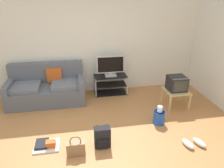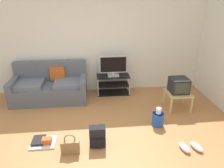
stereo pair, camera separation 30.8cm
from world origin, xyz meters
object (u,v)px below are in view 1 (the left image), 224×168
at_px(flat_tv, 110,66).
at_px(sneakers_pair, 194,143).
at_px(tv_stand, 110,84).
at_px(backpack, 102,137).
at_px(cleaning_bucket, 159,116).
at_px(handbag, 76,148).
at_px(crt_tv, 177,83).
at_px(side_table, 176,93).
at_px(couch, 47,88).
at_px(floor_tray, 46,145).

distance_m(flat_tv, sneakers_pair, 2.70).
bearing_deg(tv_stand, sneakers_pair, -65.39).
bearing_deg(tv_stand, flat_tv, -90.00).
distance_m(backpack, cleaning_bucket, 1.34).
bearing_deg(handbag, backpack, 16.74).
bearing_deg(crt_tv, sneakers_pair, -101.83).
bearing_deg(handbag, tv_stand, 67.00).
distance_m(side_table, crt_tv, 0.23).
xyz_separation_m(couch, side_table, (3.00, -0.82, 0.03)).
distance_m(crt_tv, sneakers_pair, 1.54).
relative_size(handbag, sneakers_pair, 0.90).
bearing_deg(side_table, handbag, -151.52).
height_order(cleaning_bucket, floor_tray, cleaning_bucket).
relative_size(couch, side_table, 3.40).
bearing_deg(side_table, cleaning_bucket, -135.63).
bearing_deg(backpack, cleaning_bucket, 16.57).
xyz_separation_m(crt_tv, sneakers_pair, (-0.30, -1.42, -0.54)).
distance_m(couch, flat_tv, 1.67).
bearing_deg(sneakers_pair, backpack, 170.49).
relative_size(tv_stand, backpack, 2.27).
xyz_separation_m(couch, flat_tv, (1.61, 0.14, 0.44)).
relative_size(crt_tv, cleaning_bucket, 0.99).
bearing_deg(crt_tv, floor_tray, -160.57).
xyz_separation_m(side_table, floor_tray, (-2.86, -0.99, -0.32)).
relative_size(tv_stand, sneakers_pair, 2.12).
height_order(flat_tv, handbag, flat_tv).
relative_size(couch, sneakers_pair, 4.49).
height_order(side_table, floor_tray, side_table).
bearing_deg(backpack, floor_tray, 166.24).
relative_size(flat_tv, backpack, 1.90).
xyz_separation_m(backpack, cleaning_bucket, (1.24, 0.50, -0.02)).
xyz_separation_m(couch, floor_tray, (0.14, -1.81, -0.29)).
height_order(crt_tv, backpack, crt_tv).
bearing_deg(handbag, sneakers_pair, -3.56).
distance_m(tv_stand, cleaning_bucket, 1.78).
height_order(side_table, crt_tv, crt_tv).
height_order(couch, flat_tv, flat_tv).
bearing_deg(crt_tv, tv_stand, 145.13).
bearing_deg(cleaning_bucket, floor_tray, -170.78).
bearing_deg(sneakers_pair, couch, 140.60).
height_order(couch, tv_stand, couch).
bearing_deg(couch, sneakers_pair, -39.40).
bearing_deg(crt_tv, cleaning_bucket, -134.91).
height_order(tv_stand, backpack, tv_stand).
bearing_deg(tv_stand, crt_tv, -34.87).
distance_m(side_table, cleaning_bucket, 0.93).
bearing_deg(crt_tv, side_table, -90.00).
xyz_separation_m(tv_stand, floor_tray, (-1.47, -1.98, -0.21)).
xyz_separation_m(flat_tv, backpack, (-0.50, -2.09, -0.58)).
height_order(flat_tv, sneakers_pair, flat_tv).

